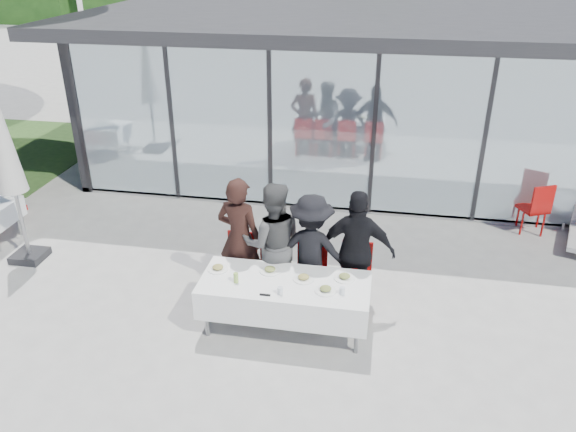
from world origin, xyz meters
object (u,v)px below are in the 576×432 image
(diner_d, at_px, (357,251))
(market_umbrella, at_px, (5,149))
(diner_chair_d, at_px, (356,272))
(diner_chair_a, at_px, (241,261))
(dining_table, at_px, (285,295))
(plate_d, at_px, (345,277))
(juice_bottle, at_px, (236,278))
(diner_b, at_px, (273,243))
(plate_a, at_px, (218,268))
(plate_c, at_px, (304,278))
(diner_chair_b, at_px, (274,264))
(plate_b, at_px, (270,270))
(plate_extra, at_px, (326,290))
(diner_chair_c, at_px, (311,268))
(diner_c, at_px, (311,250))
(spare_chair_b, at_px, (537,206))
(diner_a, at_px, (240,239))
(folded_eyeglasses, at_px, (265,295))

(diner_d, distance_m, market_umbrella, 5.56)
(diner_chair_d, bearing_deg, diner_chair_a, 180.00)
(dining_table, distance_m, plate_d, 0.84)
(juice_bottle, bearing_deg, diner_b, 68.78)
(diner_b, bearing_deg, plate_a, 27.76)
(plate_c, xyz_separation_m, plate_d, (0.54, 0.12, 0.00))
(diner_chair_b, distance_m, diner_d, 1.26)
(diner_b, distance_m, plate_a, 0.88)
(plate_b, height_order, plate_extra, same)
(diner_b, bearing_deg, diner_chair_c, 170.54)
(diner_chair_a, xyz_separation_m, plate_a, (-0.16, -0.62, 0.24))
(diner_chair_a, relative_size, plate_a, 3.41)
(diner_b, height_order, diner_c, diner_b)
(spare_chair_b, bearing_deg, diner_b, -146.30)
(diner_a, distance_m, diner_chair_a, 0.41)
(diner_d, relative_size, plate_c, 6.33)
(diner_chair_c, relative_size, plate_c, 3.41)
(diner_b, height_order, juice_bottle, diner_b)
(diner_chair_c, bearing_deg, diner_b, -175.82)
(diner_chair_b, xyz_separation_m, folded_eyeglasses, (0.12, -1.11, 0.22))
(diner_chair_b, relative_size, plate_b, 3.41)
(diner_b, relative_size, market_umbrella, 0.61)
(plate_a, distance_m, folded_eyeglasses, 0.91)
(diner_chair_a, xyz_separation_m, diner_c, (1.05, -0.04, 0.31))
(diner_chair_a, height_order, plate_a, diner_chair_a)
(diner_b, height_order, folded_eyeglasses, diner_b)
(plate_a, height_order, market_umbrella, market_umbrella)
(plate_d, height_order, juice_bottle, juice_bottle)
(diner_a, height_order, diner_chair_c, diner_a)
(dining_table, bearing_deg, diner_chair_a, 136.71)
(folded_eyeglasses, height_order, spare_chair_b, spare_chair_b)
(folded_eyeglasses, bearing_deg, diner_a, 119.57)
(diner_chair_c, distance_m, diner_chair_d, 0.64)
(dining_table, distance_m, market_umbrella, 4.88)
(plate_a, bearing_deg, dining_table, -7.97)
(dining_table, xyz_separation_m, diner_c, (0.25, 0.71, 0.31))
(diner_d, relative_size, spare_chair_b, 1.86)
(diner_a, height_order, diner_d, diner_a)
(diner_d, xyz_separation_m, plate_extra, (-0.34, -0.83, -0.13))
(plate_a, bearing_deg, juice_bottle, -38.73)
(diner_chair_a, bearing_deg, folded_eyeglasses, -61.34)
(plate_c, height_order, plate_extra, same)
(diner_chair_d, height_order, spare_chair_b, same)
(diner_c, xyz_separation_m, plate_extra, (0.31, -0.83, -0.08))
(diner_chair_a, bearing_deg, dining_table, -43.29)
(plate_extra, bearing_deg, diner_chair_d, 68.91)
(plate_b, bearing_deg, diner_chair_d, 25.17)
(diner_chair_b, bearing_deg, plate_d, -26.26)
(spare_chair_b, bearing_deg, diner_chair_a, -149.50)
(plate_d, distance_m, folded_eyeglasses, 1.12)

